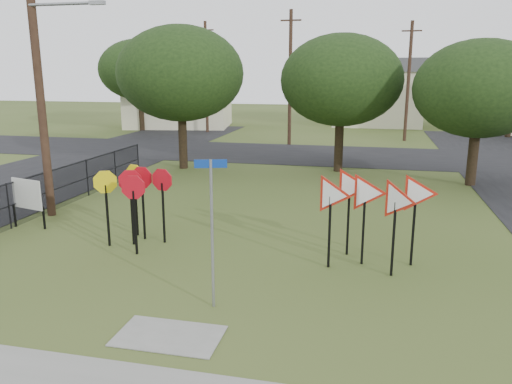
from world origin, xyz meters
TOP-DOWN VIEW (x-y plane):
  - ground at (0.00, 0.00)m, footprint 140.00×140.00m
  - street_left at (-12.00, 10.00)m, footprint 8.00×50.00m
  - street_far at (0.00, 20.00)m, footprint 60.00×8.00m
  - curb_pad at (0.00, -2.40)m, footprint 2.00×1.20m
  - street_name_sign at (0.44, -0.99)m, footprint 0.64×0.21m
  - stop_sign_cluster at (-2.97, 2.41)m, footprint 2.10×1.74m
  - yield_sign_cluster at (3.63, 2.18)m, footprint 3.16×1.59m
  - info_board at (-7.06, 3.01)m, footprint 1.26×0.36m
  - utility_pole_main at (-7.24, 4.50)m, footprint 3.55×0.33m
  - far_pole_a at (-2.00, 24.00)m, footprint 1.40×0.24m
  - far_pole_b at (6.00, 28.00)m, footprint 1.40×0.24m
  - far_pole_c at (-10.00, 30.00)m, footprint 1.40×0.24m
  - fence_run at (-7.60, 6.25)m, footprint 0.05×11.55m
  - house_left at (-14.00, 34.00)m, footprint 10.58×8.88m
  - house_mid at (4.00, 40.00)m, footprint 8.40×8.40m
  - tree_near_left at (-6.00, 14.00)m, footprint 6.40×6.40m
  - tree_near_mid at (2.00, 15.00)m, footprint 6.00×6.00m
  - tree_near_right at (8.00, 13.00)m, footprint 5.60×5.60m
  - tree_far_left at (-16.00, 30.00)m, footprint 6.80×6.80m

SIDE VIEW (x-z plane):
  - ground at x=0.00m, z-range 0.00..0.00m
  - street_left at x=-12.00m, z-range 0.00..0.02m
  - street_far at x=0.00m, z-range 0.00..0.02m
  - curb_pad at x=0.00m, z-range 0.00..0.02m
  - fence_run at x=-7.60m, z-range 0.03..1.53m
  - info_board at x=-7.06m, z-range 0.26..1.87m
  - stop_sign_cluster at x=-2.97m, z-range 0.56..2.80m
  - yield_sign_cluster at x=3.63m, z-range 0.58..3.05m
  - street_name_sign at x=0.44m, z-range 0.22..3.42m
  - house_mid at x=4.00m, z-range 0.05..6.25m
  - house_left at x=-14.00m, z-range 0.05..7.25m
  - tree_near_right at x=8.00m, z-range 1.06..7.39m
  - far_pole_b at x=6.00m, z-range 0.10..8.60m
  - tree_near_mid at x=2.00m, z-range 1.14..7.94m
  - far_pole_a at x=-2.00m, z-range 0.10..9.10m
  - far_pole_c at x=-10.00m, z-range 0.10..9.10m
  - tree_near_left at x=-6.00m, z-range 1.22..8.49m
  - tree_far_left at x=-16.00m, z-range 1.31..9.04m
  - utility_pole_main at x=-7.24m, z-range 0.21..10.21m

